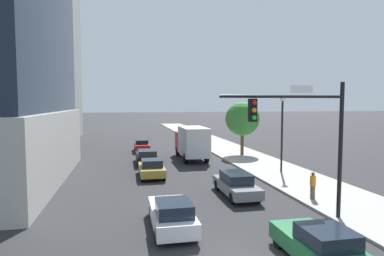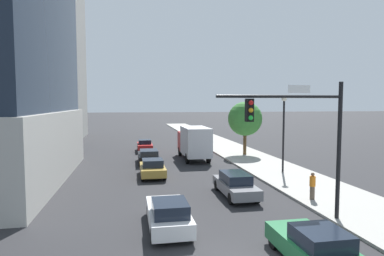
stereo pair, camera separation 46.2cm
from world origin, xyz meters
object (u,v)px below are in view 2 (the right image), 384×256
Objects in this scene: street_lamp at (284,123)px; car_gold at (153,168)px; pedestrian_orange_shirt at (312,186)px; car_black at (149,156)px; car_red at (145,145)px; box_truck at (194,142)px; construction_building at (41,27)px; traffic_light_pole at (302,127)px; car_green at (314,246)px; street_tree at (245,119)px; car_white at (168,214)px; car_gray at (236,184)px.

street_lamp reaches higher than car_gold.
car_black is at bearing 121.87° from pedestrian_orange_shirt.
box_truck is at bearing -55.09° from car_red.
traffic_light_pole is (21.85, -43.41, -13.27)m from construction_building.
box_truck is at bearing 94.73° from traffic_light_pole.
car_red is at bearing 99.12° from car_green.
car_red is 0.58× the size of box_truck.
pedestrian_orange_shirt is at bearing -58.82° from construction_building.
street_lamp is 0.88× the size of box_truck.
box_truck reaches higher than car_black.
construction_building is at bearing 116.02° from car_gold.
car_red is at bearing 90.00° from car_gold.
street_tree is 22.70m from car_white.
traffic_light_pole is 1.49× the size of car_black.
traffic_light_pole is at bearing -76.19° from car_red.
car_gold is at bearing -140.86° from street_tree.
box_truck is 4.43× the size of pedestrian_orange_shirt.
pedestrian_orange_shirt is (-1.76, -7.47, -3.23)m from street_lamp.
box_truck is (-1.55, 18.77, -2.82)m from traffic_light_pole.
car_white is (-6.27, 0.45, -3.97)m from traffic_light_pole.
traffic_light_pole is at bearing -70.05° from car_black.
street_tree is 25.02m from car_green.
street_lamp is at bearing -51.46° from construction_building.
car_black is at bearing 90.00° from car_white.
car_white reaches higher than car_gold.
traffic_light_pole is 1.63× the size of car_red.
traffic_light_pole reaches higher than street_tree.
car_gray is (4.72, -20.43, 0.03)m from car_red.
car_red is at bearing 153.44° from street_tree.
street_lamp is at bearing -54.44° from box_truck.
car_gold is 7.95m from car_gray.
traffic_light_pole is 1.44× the size of car_gray.
car_white is 18.95m from box_truck.
street_tree is 1.30× the size of car_black.
pedestrian_orange_shirt is at bearing -103.23° from street_lamp.
street_lamp reaches higher than car_gray.
car_white is 0.64× the size of box_truck.
car_gold is 8.74m from box_truck.
car_black reaches higher than car_red.
car_green is 8.98m from car_gray.
car_green is at bearing -80.88° from car_red.
traffic_light_pole is 20.68m from street_tree.
car_white is at bearing -118.41° from street_tree.
construction_building is 8.76× the size of car_white.
car_black reaches higher than car_gold.
car_green is 0.87× the size of car_gray.
pedestrian_orange_shirt is at bearing -58.13° from car_black.
car_gold is 1.00× the size of car_green.
car_green reaches higher than car_gold.
box_truck is at bearing 125.56° from street_lamp.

